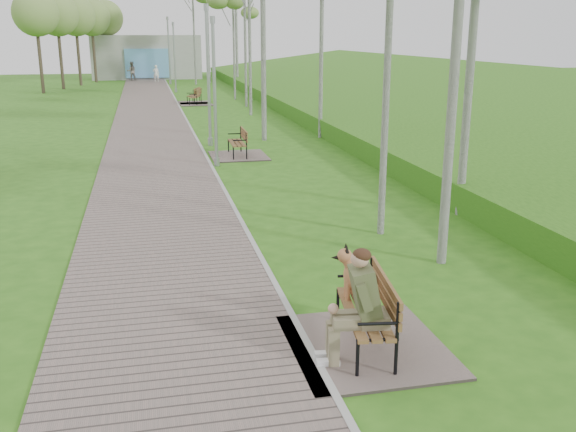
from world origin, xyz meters
The scene contains 16 objects.
ground centered at (0.00, 0.00, 0.00)m, with size 120.00×120.00×0.00m, color #2C5F16.
walkway centered at (-1.75, 21.50, 0.02)m, with size 3.50×67.00×0.04m, color #6D5E58.
kerb centered at (0.00, 21.50, 0.03)m, with size 0.10×67.00×0.05m, color #999993.
embankment centered at (12.00, 20.00, 0.00)m, with size 14.00×70.00×1.60m, color #478921.
building_north centered at (-1.50, 50.97, 1.99)m, with size 10.00×5.20×4.00m.
bench_main centered at (0.67, -5.93, 0.51)m, with size 2.06×2.28×1.79m.
bench_second centered at (1.08, 8.49, 0.22)m, with size 1.92×2.13×1.18m.
bench_third centered at (1.04, 25.93, 0.22)m, with size 1.88×2.09×1.16m.
bench_far centered at (0.99, 26.78, 0.22)m, with size 1.88×2.09×1.16m.
lamp_post_near centered at (0.19, 6.98, 2.16)m, with size 0.18×0.18×4.63m.
lamp_post_second centered at (0.39, 10.94, 2.40)m, with size 0.20×0.20×5.15m.
lamp_post_third centered at (0.33, 34.68, 2.30)m, with size 0.19×0.19×4.93m.
lamp_post_far centered at (0.29, 42.76, 2.56)m, with size 0.21×0.21×5.48m.
pedestrian_near centered at (-0.82, 45.50, 0.74)m, with size 0.54×0.35×1.48m, color white.
pedestrian_far centered at (-2.93, 47.45, 0.85)m, with size 0.83×0.64×1.70m, color slate.
birch_far_b centered at (3.79, 28.47, 6.10)m, with size 2.27×2.27×7.77m.
Camera 1 is at (-1.98, -13.36, 4.10)m, focal length 40.00 mm.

